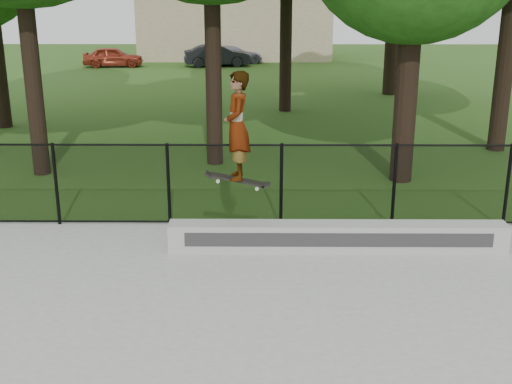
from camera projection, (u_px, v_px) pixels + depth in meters
grind_ledge at (337, 237)px, 10.35m from camera, size 5.44×0.40×0.46m
car_a at (113, 57)px, 36.81m from camera, size 3.48×1.71×1.15m
car_b at (217, 56)px, 37.02m from camera, size 3.62×1.87×1.25m
car_c at (233, 55)px, 38.54m from camera, size 3.65×2.61×1.05m
skater_airborne at (237, 128)px, 9.71m from camera, size 0.83×0.63×1.83m
chainlink_fence at (281, 185)px, 11.35m from camera, size 16.06×0.06×1.50m
distant_building at (236, 24)px, 41.62m from camera, size 12.40×6.40×4.30m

